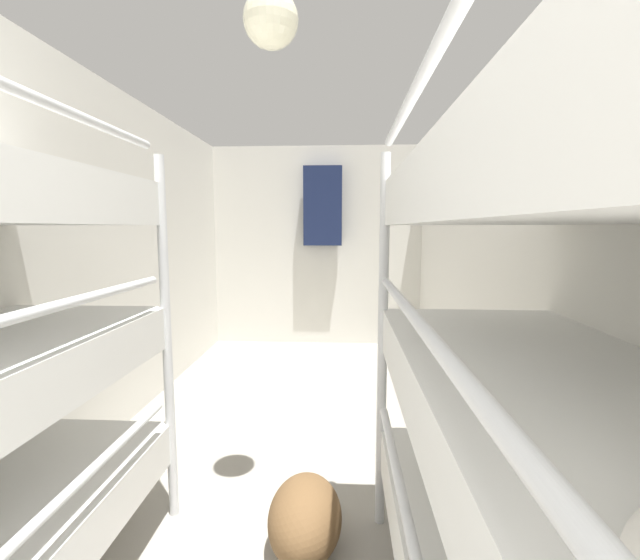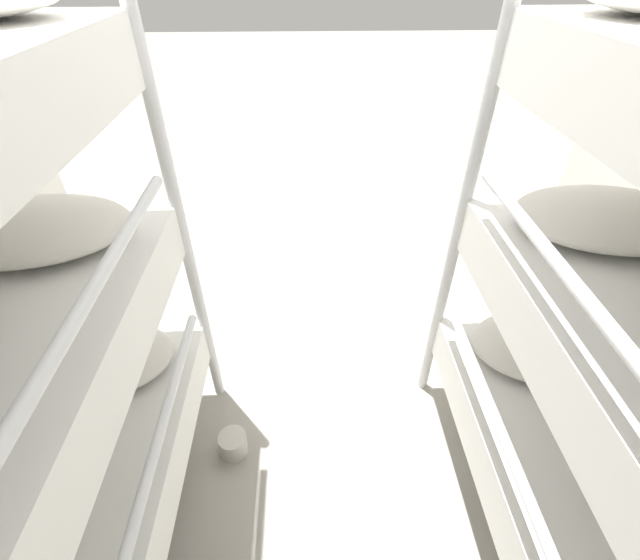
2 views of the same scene
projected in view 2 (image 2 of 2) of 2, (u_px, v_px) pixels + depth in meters
The scene contains 2 objects.
ground_plane at pixel (318, 309), 2.55m from camera, with size 20.00×20.00×0.00m, color gray.
tin_can at pixel (233, 444), 1.81m from camera, with size 0.12×0.12×0.11m.
Camera 2 is at (0.06, 1.89, 1.73)m, focal length 24.00 mm.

